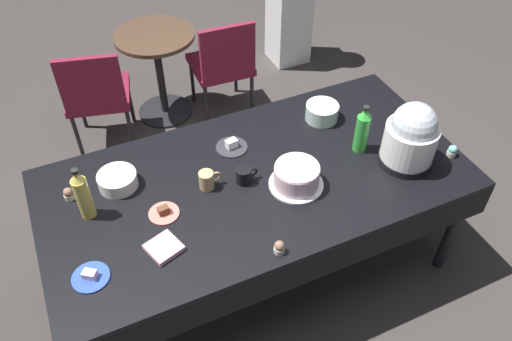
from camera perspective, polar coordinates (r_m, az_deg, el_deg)
ground at (r=3.23m, az=0.00°, el=-10.25°), size 9.00×9.00×0.00m
potluck_table at (r=2.70m, az=0.00°, el=-1.71°), size 2.20×1.10×0.75m
frosted_layer_cake at (r=2.58m, az=4.53°, el=-0.68°), size 0.28×0.28×0.13m
slow_cooker at (r=2.74m, az=16.82°, el=3.60°), size 0.29×0.29×0.37m
glass_salad_bowl at (r=3.02m, az=7.33°, el=6.46°), size 0.19×0.19×0.09m
ceramic_snack_bowl at (r=2.68m, az=-15.12°, el=-1.05°), size 0.20×0.20×0.08m
dessert_plate_cobalt at (r=2.36m, az=-17.89°, el=-11.13°), size 0.17×0.17×0.04m
dessert_plate_charcoal at (r=2.82m, az=-2.72°, el=2.74°), size 0.18×0.18×0.05m
dessert_plate_coral at (r=2.51m, az=-10.19°, el=-4.60°), size 0.15×0.15×0.05m
cupcake_vanilla at (r=2.32m, az=2.60°, el=-8.53°), size 0.05×0.05×0.07m
cupcake_berry at (r=2.69m, az=-20.09°, el=-2.46°), size 0.05×0.05×0.07m
cupcake_mint at (r=2.95m, az=20.95°, el=2.03°), size 0.05×0.05×0.07m
soda_bottle_lime_soda at (r=2.79m, az=11.70°, el=4.42°), size 0.07×0.07×0.29m
soda_bottle_ginger_ale at (r=2.51m, az=-18.69°, el=-2.56°), size 0.07×0.07×0.30m
coffee_mug_tan at (r=2.58m, az=-5.45°, el=-1.05°), size 0.12×0.08×0.10m
coffee_mug_black at (r=2.61m, az=-1.35°, el=-0.50°), size 0.12×0.08×0.08m
paper_napkin_stack at (r=2.38m, az=-10.19°, el=-8.41°), size 0.18×0.18×0.02m
maroon_chair_left at (r=3.84m, az=-17.30°, el=8.24°), size 0.53×0.53×0.85m
maroon_chair_right at (r=4.01m, az=-3.68°, el=11.91°), size 0.46×0.46×0.85m
round_cafe_table at (r=4.08m, az=-10.84°, el=11.95°), size 0.60×0.60×0.72m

